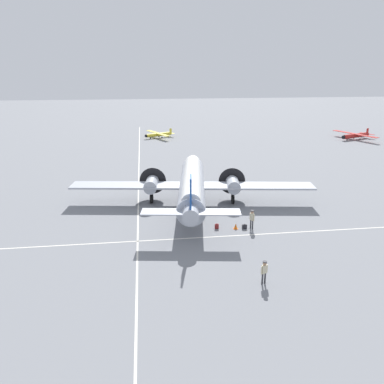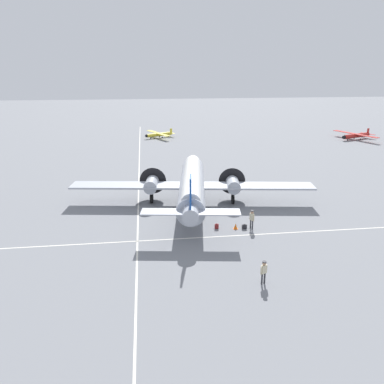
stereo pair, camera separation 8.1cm
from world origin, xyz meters
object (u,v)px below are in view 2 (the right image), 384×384
light_aircraft_taxiing (159,134)px  airliner_main (192,183)px  light_aircraft_distant (356,135)px  crew_foreground (264,270)px  suitcase_upright_spare (244,227)px  suitcase_near_door (217,226)px  passenger_boarding (252,217)px  traffic_cone (236,226)px

light_aircraft_taxiing → airliner_main: bearing=66.4°
light_aircraft_distant → light_aircraft_taxiing: (-41.70, 7.30, -0.08)m
crew_foreground → light_aircraft_taxiing: same height
airliner_main → suitcase_upright_spare: (4.15, -6.93, -2.37)m
crew_foreground → suitcase_near_door: crew_foreground is taller
passenger_boarding → light_aircraft_distant: size_ratio=0.18×
passenger_boarding → suitcase_near_door: bearing=56.8°
suitcase_near_door → traffic_cone: bearing=-8.3°
light_aircraft_distant → crew_foreground: bearing=33.6°
crew_foreground → suitcase_upright_spare: bearing=59.6°
suitcase_near_door → suitcase_upright_spare: suitcase_near_door is taller
crew_foreground → traffic_cone: (0.32, 9.59, -0.87)m
suitcase_near_door → airliner_main: bearing=103.0°
passenger_boarding → traffic_cone: passenger_boarding is taller
crew_foreground → suitcase_near_door: 10.00m
airliner_main → traffic_cone: airliner_main is taller
light_aircraft_distant → traffic_cone: bearing=28.2°
traffic_cone → light_aircraft_taxiing: bearing=96.0°
suitcase_upright_spare → traffic_cone: bearing=173.7°
airliner_main → light_aircraft_taxiing: size_ratio=3.18×
suitcase_near_door → light_aircraft_taxiing: bearing=93.9°
light_aircraft_taxiing → traffic_cone: (5.19, -49.73, -0.52)m
suitcase_upright_spare → traffic_cone: (-0.83, 0.09, 0.04)m
passenger_boarding → suitcase_near_door: size_ratio=3.60×
light_aircraft_distant → light_aircraft_taxiing: size_ratio=1.25×
crew_foreground → suitcase_upright_spare: size_ratio=3.80×
passenger_boarding → suitcase_upright_spare: 1.18m
passenger_boarding → suitcase_upright_spare: size_ratio=4.02×
airliner_main → suitcase_upright_spare: airliner_main is taller
suitcase_near_door → traffic_cone: size_ratio=0.96×
suitcase_upright_spare → light_aircraft_distant: light_aircraft_distant is taller
airliner_main → suitcase_near_door: size_ratio=51.82×
crew_foreground → suitcase_near_door: (-1.47, 9.86, -0.88)m
passenger_boarding → suitcase_upright_spare: (-0.66, 0.10, -0.97)m
airliner_main → crew_foreground: bearing=-161.5°
traffic_cone → suitcase_upright_spare: bearing=-6.3°
crew_foreground → light_aircraft_distant: (36.83, 52.03, -0.27)m
crew_foreground → traffic_cone: bearing=64.6°
light_aircraft_taxiing → passenger_boarding: bearing=71.5°
light_aircraft_distant → light_aircraft_taxiing: bearing=-31.0°
light_aircraft_distant → traffic_cone: 55.98m
airliner_main → suitcase_near_door: 7.15m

